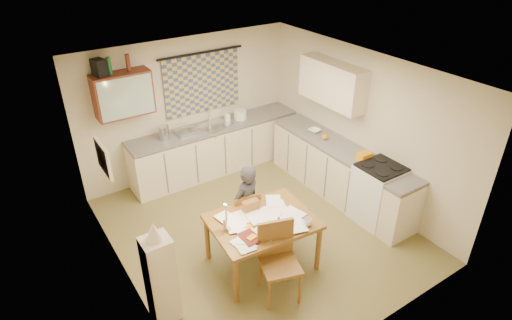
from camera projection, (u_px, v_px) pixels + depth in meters
floor at (258, 230)px, 6.63m from camera, size 4.00×4.50×0.02m
ceiling at (258, 73)px, 5.38m from camera, size 4.00×4.50×0.02m
wall_back at (188, 107)px, 7.64m from camera, size 4.00×0.02×2.50m
wall_front at (381, 251)px, 4.37m from camera, size 4.00×0.02×2.50m
wall_left at (117, 206)px, 5.04m from camera, size 0.02×4.50×2.50m
wall_right at (360, 126)px, 6.97m from camera, size 0.02×4.50×2.50m
window_blind at (202, 83)px, 7.55m from camera, size 1.45×0.03×1.05m
curtain_rod at (201, 53)px, 7.27m from camera, size 1.60×0.04×0.04m
wall_cabinet at (123, 94)px, 6.68m from camera, size 0.90×0.34×0.70m
wall_cabinet_glass at (127, 98)px, 6.56m from camera, size 0.84×0.02×0.64m
upper_cabinet_right at (332, 83)px, 6.98m from camera, size 0.34×1.30×0.70m
framed_print at (103, 158)px, 5.12m from camera, size 0.04×0.50×0.40m
print_canvas at (105, 158)px, 5.13m from camera, size 0.01×0.42×0.32m
counter_back at (217, 148)px, 8.00m from camera, size 3.30×0.62×0.92m
counter_right at (339, 172)px, 7.25m from camera, size 0.62×2.95×0.92m
stove at (377, 193)px, 6.62m from camera, size 0.63×0.63×0.97m
sink at (215, 127)px, 7.77m from camera, size 0.68×0.62×0.10m
tap at (209, 115)px, 7.81m from camera, size 0.04×0.04×0.28m
dish_rack at (186, 132)px, 7.46m from camera, size 0.36×0.31×0.06m
kettle at (164, 133)px, 7.22m from camera, size 0.20×0.20×0.24m
mixing_bowl at (240, 115)px, 7.97m from camera, size 0.28×0.28×0.16m
soap_bottle at (227, 116)px, 7.88m from camera, size 0.10×0.10×0.19m
bowl at (314, 131)px, 7.51m from camera, size 0.26×0.26×0.05m
orange_bag at (364, 156)px, 6.64m from camera, size 0.22×0.17×0.12m
fruit_orange at (325, 137)px, 7.24m from camera, size 0.10×0.10×0.10m
speaker at (99, 68)px, 6.30m from camera, size 0.21×0.24×0.26m
bottle_green at (109, 66)px, 6.38m from camera, size 0.09×0.09×0.26m
bottle_brown at (128, 63)px, 6.52m from camera, size 0.07×0.07×0.26m
dining_table at (262, 242)px, 5.80m from camera, size 1.43×1.13×0.75m
chair_far at (244, 224)px, 6.32m from camera, size 0.44×0.44×0.85m
chair_near at (279, 275)px, 5.35m from camera, size 0.58×0.58×1.02m
person at (246, 205)px, 6.09m from camera, size 0.61×0.53×1.27m
shelf_stand at (161, 280)px, 4.91m from camera, size 0.32×0.30×1.19m
lampshade at (154, 232)px, 4.56m from camera, size 0.20×0.20×0.22m
letter_rack at (251, 206)px, 5.76m from camera, size 0.23×0.12×0.16m
mug at (307, 222)px, 5.50m from camera, size 0.15×0.15×0.10m
magazine at (242, 241)px, 5.23m from camera, size 0.24×0.31×0.03m
book at (240, 234)px, 5.35m from camera, size 0.31×0.35×0.02m
orange_box at (252, 238)px, 5.27m from camera, size 0.14×0.11×0.04m
eyeglasses at (282, 228)px, 5.45m from camera, size 0.14×0.06×0.02m
candle_holder at (226, 225)px, 5.39m from camera, size 0.08×0.08×0.18m
candle at (226, 212)px, 5.29m from camera, size 0.02×0.02×0.22m
candle_flame at (225, 204)px, 5.22m from camera, size 0.02×0.02×0.02m
papers at (260, 221)px, 5.58m from camera, size 1.15×0.98×0.03m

